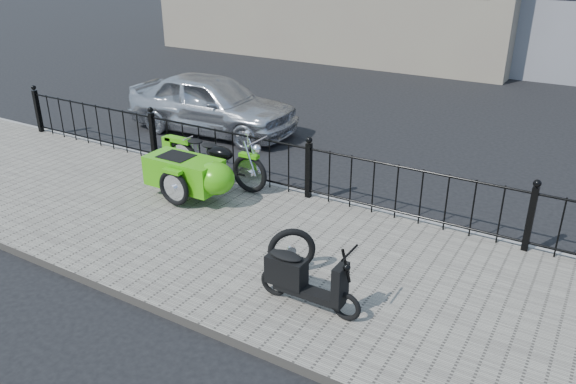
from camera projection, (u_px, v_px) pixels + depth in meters
The scene contains 8 objects.
ground at pixel (267, 234), 8.61m from camera, with size 120.00×120.00×0.00m, color black.
sidewalk at pixel (248, 244), 8.19m from camera, with size 30.00×3.80×0.12m, color #696359.
curb at pixel (312, 197), 9.71m from camera, with size 30.00×0.10×0.12m, color gray.
iron_fence at pixel (309, 171), 9.39m from camera, with size 14.11×0.11×1.08m.
motorcycle_sidecar at pixel (198, 171), 9.38m from camera, with size 2.28×1.48×0.98m.
scooter at pixel (302, 279), 6.60m from camera, with size 1.34×0.39×0.91m.
spare_tire at pixel (292, 250), 7.29m from camera, with size 0.63×0.63×0.09m, color black.
sedan_car at pixel (212, 103), 12.94m from camera, with size 1.63×4.05×1.38m, color silver.
Camera 1 is at (4.19, -6.35, 4.10)m, focal length 35.00 mm.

